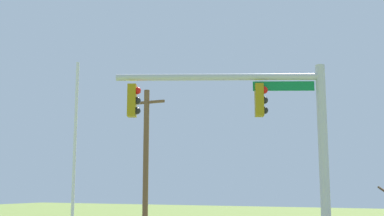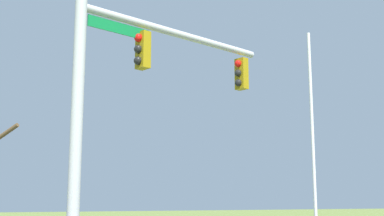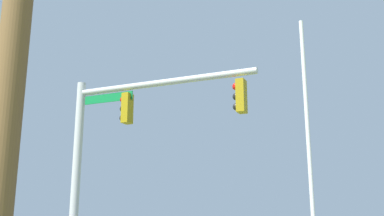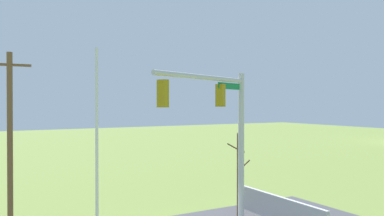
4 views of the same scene
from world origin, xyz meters
The scene contains 2 objects.
signal_mast centered at (1.19, -0.94, 5.14)m, with size 5.69×2.69×7.50m.
flagpole centered at (-4.77, -2.35, 3.96)m, with size 0.10×0.10×7.91m, color silver.
Camera 2 is at (3.58, 11.01, 2.81)m, focal length 46.92 mm.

